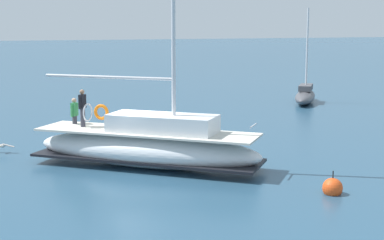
{
  "coord_description": "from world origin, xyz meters",
  "views": [
    {
      "loc": [
        22.59,
        -7.06,
        5.7
      ],
      "look_at": [
        0.51,
        2.03,
        1.8
      ],
      "focal_mm": 54.64,
      "sensor_mm": 36.0,
      "label": 1
    }
  ],
  "objects_px": {
    "moored_cutter_left": "(305,95)",
    "seagull": "(3,146)",
    "mooring_buoy": "(332,188)",
    "main_sailboat": "(148,145)"
  },
  "relations": [
    {
      "from": "main_sailboat",
      "to": "seagull",
      "type": "bearing_deg",
      "value": -133.56
    },
    {
      "from": "moored_cutter_left",
      "to": "seagull",
      "type": "xyz_separation_m",
      "value": [
        9.23,
        -22.02,
        -0.25
      ]
    },
    {
      "from": "seagull",
      "to": "mooring_buoy",
      "type": "height_order",
      "value": "mooring_buoy"
    },
    {
      "from": "seagull",
      "to": "mooring_buoy",
      "type": "relative_size",
      "value": 1.02
    },
    {
      "from": "mooring_buoy",
      "to": "main_sailboat",
      "type": "bearing_deg",
      "value": -142.79
    },
    {
      "from": "moored_cutter_left",
      "to": "seagull",
      "type": "bearing_deg",
      "value": -67.26
    },
    {
      "from": "mooring_buoy",
      "to": "seagull",
      "type": "bearing_deg",
      "value": -138.3
    },
    {
      "from": "seagull",
      "to": "mooring_buoy",
      "type": "xyz_separation_m",
      "value": [
        11.04,
        9.84,
        -0.12
      ]
    },
    {
      "from": "main_sailboat",
      "to": "seagull",
      "type": "relative_size",
      "value": 12.63
    },
    {
      "from": "seagull",
      "to": "mooring_buoy",
      "type": "bearing_deg",
      "value": 41.7
    }
  ]
}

